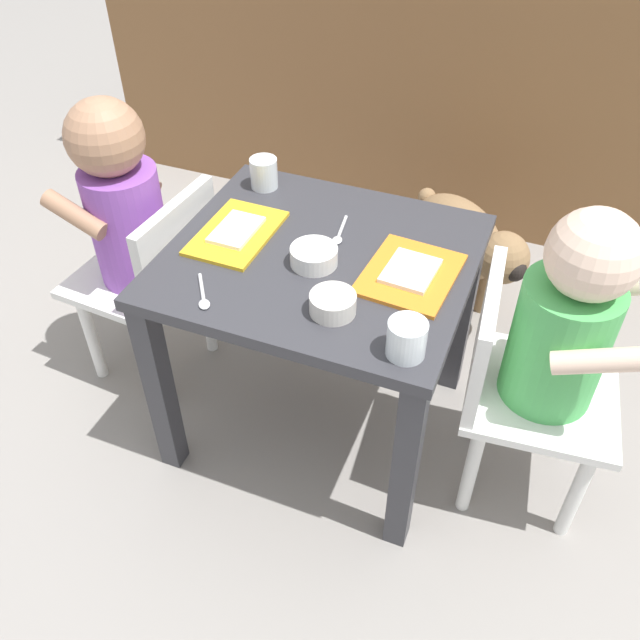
% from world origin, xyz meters
% --- Properties ---
extents(ground_plane, '(7.00, 7.00, 0.00)m').
position_xyz_m(ground_plane, '(0.00, 0.00, 0.00)').
color(ground_plane, gray).
extents(kitchen_cabinet_back, '(2.20, 0.36, 0.93)m').
position_xyz_m(kitchen_cabinet_back, '(0.00, 1.09, 0.46)').
color(kitchen_cabinet_back, brown).
rests_on(kitchen_cabinet_back, ground).
extents(dining_table, '(0.57, 0.52, 0.48)m').
position_xyz_m(dining_table, '(0.00, 0.00, 0.39)').
color(dining_table, '#333338').
rests_on(dining_table, ground).
extents(seated_child_left, '(0.30, 0.30, 0.70)m').
position_xyz_m(seated_child_left, '(-0.45, 0.02, 0.44)').
color(seated_child_left, white).
rests_on(seated_child_left, ground).
extents(seated_child_right, '(0.30, 0.30, 0.68)m').
position_xyz_m(seated_child_right, '(0.45, -0.00, 0.43)').
color(seated_child_right, white).
rests_on(seated_child_right, ground).
extents(dog, '(0.38, 0.36, 0.33)m').
position_xyz_m(dog, '(0.19, 0.52, 0.21)').
color(dog, olive).
rests_on(dog, ground).
extents(food_tray_left, '(0.14, 0.21, 0.02)m').
position_xyz_m(food_tray_left, '(-0.18, 0.00, 0.48)').
color(food_tray_left, gold).
rests_on(food_tray_left, dining_table).
extents(food_tray_right, '(0.17, 0.21, 0.02)m').
position_xyz_m(food_tray_right, '(0.18, 0.00, 0.48)').
color(food_tray_right, orange).
rests_on(food_tray_right, dining_table).
extents(water_cup_left, '(0.06, 0.06, 0.07)m').
position_xyz_m(water_cup_left, '(-0.20, 0.19, 0.51)').
color(water_cup_left, white).
rests_on(water_cup_left, dining_table).
extents(water_cup_right, '(0.06, 0.06, 0.06)m').
position_xyz_m(water_cup_right, '(0.23, -0.20, 0.51)').
color(water_cup_right, white).
rests_on(water_cup_right, dining_table).
extents(cereal_bowl_left_side, '(0.09, 0.09, 0.03)m').
position_xyz_m(cereal_bowl_left_side, '(0.00, -0.03, 0.50)').
color(cereal_bowl_left_side, white).
rests_on(cereal_bowl_left_side, dining_table).
extents(veggie_bowl_far, '(0.08, 0.08, 0.04)m').
position_xyz_m(veggie_bowl_far, '(0.08, -0.15, 0.50)').
color(veggie_bowl_far, silver).
rests_on(veggie_bowl_far, dining_table).
extents(spoon_by_left_tray, '(0.03, 0.10, 0.01)m').
position_xyz_m(spoon_by_left_tray, '(0.01, 0.08, 0.48)').
color(spoon_by_left_tray, silver).
rests_on(spoon_by_left_tray, dining_table).
extents(spoon_by_right_tray, '(0.07, 0.09, 0.01)m').
position_xyz_m(spoon_by_right_tray, '(-0.15, -0.19, 0.48)').
color(spoon_by_right_tray, silver).
rests_on(spoon_by_right_tray, dining_table).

